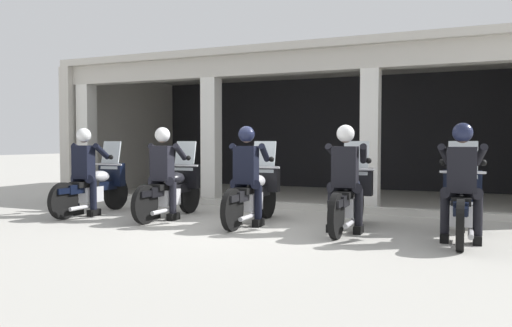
{
  "coord_description": "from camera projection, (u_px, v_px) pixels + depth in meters",
  "views": [
    {
      "loc": [
        3.26,
        -7.28,
        1.34
      ],
      "look_at": [
        0.0,
        0.38,
        0.98
      ],
      "focal_mm": 35.41,
      "sensor_mm": 36.0,
      "label": 1
    }
  ],
  "objects": [
    {
      "name": "ground_plane",
      "position": [
        304.0,
        204.0,
        10.78
      ],
      "size": [
        80.0,
        80.0,
        0.0
      ],
      "primitive_type": "plane",
      "color": "#A8A59E"
    },
    {
      "name": "station_building",
      "position": [
        320.0,
        109.0,
        12.9
      ],
      "size": [
        11.66,
        5.01,
        3.35
      ],
      "color": "black",
      "rests_on": "ground"
    },
    {
      "name": "kerb_strip",
      "position": [
        277.0,
        205.0,
        10.15
      ],
      "size": [
        11.16,
        0.24,
        0.12
      ],
      "primitive_type": "cube",
      "color": "#B7B5AD",
      "rests_on": "ground"
    },
    {
      "name": "motorcycle_far_left",
      "position": [
        96.0,
        187.0,
        9.41
      ],
      "size": [
        0.62,
        2.04,
        1.35
      ],
      "rotation": [
        0.0,
        0.0,
        -0.28
      ],
      "color": "black",
      "rests_on": "ground"
    },
    {
      "name": "police_officer_far_left",
      "position": [
        85.0,
        164.0,
        9.13
      ],
      "size": [
        0.63,
        0.61,
        1.58
      ],
      "rotation": [
        0.0,
        0.0,
        -0.28
      ],
      "color": "black",
      "rests_on": "ground"
    },
    {
      "name": "motorcycle_left",
      "position": [
        172.0,
        189.0,
        8.92
      ],
      "size": [
        0.62,
        2.04,
        1.35
      ],
      "rotation": [
        0.0,
        0.0,
        -0.12
      ],
      "color": "black",
      "rests_on": "ground"
    },
    {
      "name": "police_officer_left",
      "position": [
        163.0,
        165.0,
        8.64
      ],
      "size": [
        0.63,
        0.61,
        1.58
      ],
      "rotation": [
        0.0,
        0.0,
        -0.12
      ],
      "color": "black",
      "rests_on": "ground"
    },
    {
      "name": "motorcycle_center",
      "position": [
        254.0,
        193.0,
        8.28
      ],
      "size": [
        0.62,
        2.04,
        1.35
      ],
      "rotation": [
        0.0,
        0.0,
        -0.28
      ],
      "color": "black",
      "rests_on": "ground"
    },
    {
      "name": "police_officer_center",
      "position": [
        247.0,
        167.0,
        8.0
      ],
      "size": [
        0.63,
        0.61,
        1.58
      ],
      "rotation": [
        0.0,
        0.0,
        -0.28
      ],
      "color": "black",
      "rests_on": "ground"
    },
    {
      "name": "motorcycle_right",
      "position": [
        350.0,
        197.0,
        7.66
      ],
      "size": [
        0.62,
        2.04,
        1.35
      ],
      "rotation": [
        0.0,
        0.0,
        -0.19
      ],
      "color": "black",
      "rests_on": "ground"
    },
    {
      "name": "police_officer_right",
      "position": [
        345.0,
        169.0,
        7.38
      ],
      "size": [
        0.63,
        0.61,
        1.58
      ],
      "rotation": [
        0.0,
        0.0,
        -0.19
      ],
      "color": "black",
      "rests_on": "ground"
    },
    {
      "name": "motorcycle_far_right",
      "position": [
        462.0,
        203.0,
        6.89
      ],
      "size": [
        0.62,
        2.04,
        1.35
      ],
      "rotation": [
        0.0,
        0.0,
        -0.26
      ],
      "color": "black",
      "rests_on": "ground"
    },
    {
      "name": "police_officer_far_right",
      "position": [
        462.0,
        172.0,
        6.61
      ],
      "size": [
        0.63,
        0.61,
        1.58
      ],
      "rotation": [
        0.0,
        0.0,
        -0.26
      ],
      "color": "black",
      "rests_on": "ground"
    }
  ]
}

